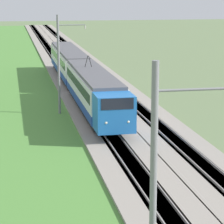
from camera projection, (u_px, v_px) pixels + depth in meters
name	position (u px, v px, depth m)	size (l,w,h in m)	color
ballast_main	(79.00, 92.00, 57.77)	(240.00, 4.40, 0.30)	gray
ballast_adjacent	(117.00, 91.00, 58.57)	(240.00, 4.40, 0.30)	gray
track_main	(79.00, 92.00, 57.77)	(240.00, 1.57, 0.45)	#4C4238
track_adjacent	(117.00, 90.00, 58.57)	(240.00, 1.57, 0.45)	#4C4238
grass_verge	(26.00, 95.00, 56.75)	(240.00, 9.43, 0.12)	#4C8438
passenger_train	(79.00, 73.00, 56.51)	(40.39, 2.91, 4.99)	blue
catenary_mast_near	(155.00, 198.00, 16.34)	(0.22, 2.56, 8.84)	slate
catenary_mast_mid	(59.00, 64.00, 46.66)	(0.22, 2.56, 8.89)	slate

